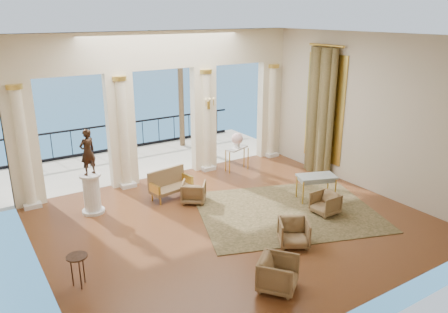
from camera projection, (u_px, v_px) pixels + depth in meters
floor at (233, 221)px, 10.97m from camera, size 9.00×9.00×0.00m
room_walls at (264, 118)px, 9.18m from camera, size 9.00×9.00×9.00m
arcade at (164, 96)px, 13.22m from camera, size 9.00×0.56×4.50m
terrace at (143, 161)px, 15.63m from camera, size 10.00×3.60×0.10m
balustrade at (126, 138)px, 16.76m from camera, size 9.00×0.06×1.03m
palm_tree at (179, 38)px, 15.99m from camera, size 2.00×2.00×4.50m
curtain at (320, 112)px, 13.74m from camera, size 0.33×1.40×4.09m
window_frame at (325, 109)px, 13.81m from camera, size 0.04×1.60×3.40m
wall_sconce at (209, 104)px, 13.80m from camera, size 0.30×0.11×0.33m
rug at (287, 211)px, 11.50m from camera, size 5.45×4.83×0.02m
armchair_a at (278, 272)px, 8.18m from camera, size 0.95×0.94×0.71m
armchair_b at (294, 232)px, 9.75m from camera, size 0.87×0.86×0.67m
armchair_c at (325, 202)px, 11.30m from camera, size 0.58×0.62×0.62m
armchair_d at (194, 191)px, 12.00m from camera, size 0.86×0.85×0.65m
settee at (169, 184)px, 12.32m from camera, size 1.29×0.73×0.81m
game_table at (317, 178)px, 12.05m from camera, size 1.18×0.90×0.72m
pedestal at (92, 194)px, 11.31m from camera, size 0.58×0.58×1.07m
statue at (88, 152)px, 10.95m from camera, size 0.50×0.41×1.19m
console_table at (237, 152)px, 14.33m from camera, size 0.89×0.60×0.79m
urn at (237, 139)px, 14.20m from camera, size 0.37×0.37×0.49m
side_table at (77, 260)px, 8.21m from camera, size 0.40×0.40×0.65m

